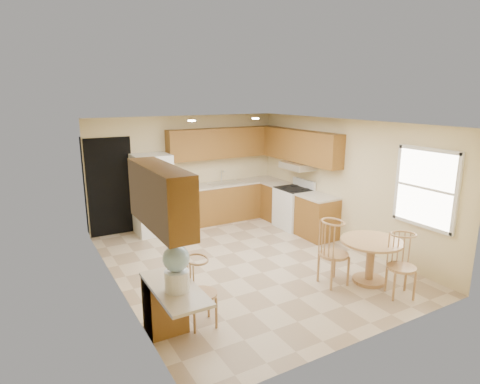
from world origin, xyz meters
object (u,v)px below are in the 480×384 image
dining_table (371,255)px  chair_table_a (339,248)px  refrigerator (153,194)px  chair_desk (204,288)px  stove (294,207)px  water_crock (177,267)px  chair_table_b (408,262)px

dining_table → chair_table_a: 0.59m
refrigerator → dining_table: refrigerator is taller
dining_table → chair_desk: chair_desk is taller
chair_table_a → stove: bearing=159.8°
water_crock → stove: bearing=37.1°
chair_desk → dining_table: bearing=93.3°
chair_table_a → chair_desk: (-2.32, -0.04, -0.07)m
refrigerator → water_crock: size_ratio=2.73×
refrigerator → chair_table_b: bearing=-63.7°
stove → dining_table: (-0.61, -2.83, 0.00)m
chair_table_b → refrigerator: bearing=-35.5°
chair_table_a → dining_table: bearing=77.9°
refrigerator → stove: 3.15m
stove → water_crock: water_crock is taller
dining_table → chair_table_b: size_ratio=1.01×
dining_table → chair_desk: 2.87m
chair_table_a → chair_table_b: (0.60, -0.79, -0.05)m
dining_table → water_crock: bearing=-177.5°
chair_table_b → stove: bearing=-70.9°
dining_table → chair_desk: (-2.87, 0.11, 0.10)m
chair_table_a → chair_desk: bearing=-85.9°
refrigerator → chair_table_b: 5.24m
chair_table_b → chair_desk: chair_table_b is taller
chair_desk → stove: bearing=133.5°
refrigerator → chair_desk: (-0.60, -3.93, -0.30)m
chair_desk → refrigerator: bearing=176.9°
stove → chair_desk: stove is taller
refrigerator → water_crock: bearing=-104.1°
refrigerator → chair_table_b: refrigerator is taller
refrigerator → chair_desk: size_ratio=1.85×
refrigerator → water_crock: 4.33m
stove → water_crock: size_ratio=1.72×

